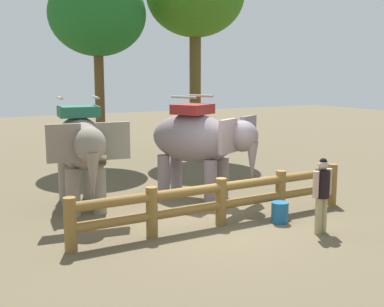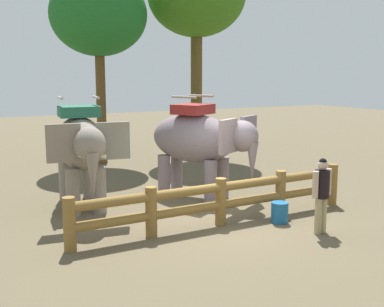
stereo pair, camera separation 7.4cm
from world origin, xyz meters
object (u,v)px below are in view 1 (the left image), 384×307
at_px(elephant_near_left, 81,147).
at_px(elephant_center, 199,141).
at_px(log_fence, 221,198).
at_px(tourist_woman_in_black, 322,190).
at_px(tree_far_left, 97,16).
at_px(feed_bucket, 280,212).

distance_m(elephant_near_left, elephant_center, 3.09).
relative_size(elephant_near_left, elephant_center, 1.02).
relative_size(log_fence, elephant_near_left, 2.14).
distance_m(tourist_woman_in_black, tree_far_left, 11.00).
relative_size(log_fence, elephant_center, 2.18).
bearing_deg(elephant_center, log_fence, -107.37).
distance_m(elephant_near_left, feed_bucket, 5.00).
height_order(log_fence, elephant_center, elephant_center).
xyz_separation_m(tree_far_left, feed_bucket, (1.28, -8.97, -5.09)).
distance_m(log_fence, tree_far_left, 9.70).
distance_m(elephant_near_left, tree_far_left, 7.25).
bearing_deg(elephant_center, elephant_near_left, 172.41).
xyz_separation_m(log_fence, feed_bucket, (1.25, -0.49, -0.37)).
distance_m(log_fence, elephant_center, 2.61).
bearing_deg(tourist_woman_in_black, elephant_center, 102.24).
bearing_deg(elephant_near_left, log_fence, -49.54).
bearing_deg(tree_far_left, elephant_near_left, -111.88).
relative_size(log_fence, feed_bucket, 14.86).
bearing_deg(tree_far_left, elephant_center, -83.00).
relative_size(tourist_woman_in_black, tree_far_left, 0.23).
bearing_deg(elephant_center, feed_bucket, -79.50).
xyz_separation_m(elephant_near_left, feed_bucket, (3.58, -3.23, -1.32)).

